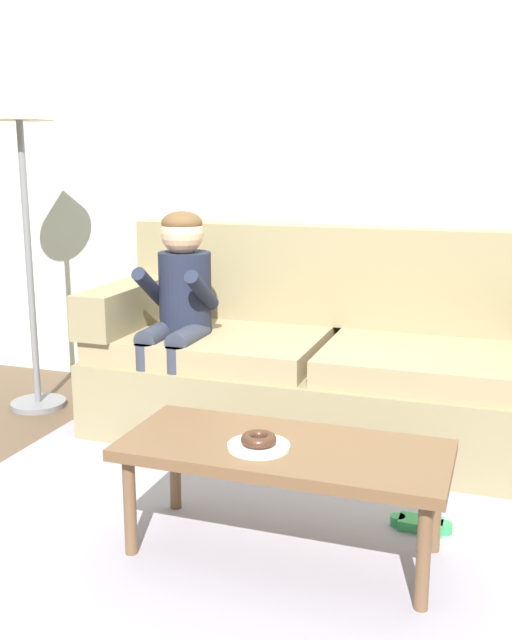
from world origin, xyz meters
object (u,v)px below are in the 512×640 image
person_child (179,301)px  floor_lamp (20,126)px  couch (328,365)px  donut (259,439)px  coffee_table (284,457)px  toy_controller (421,526)px

person_child → floor_lamp: size_ratio=0.61×
couch → donut: 1.24m
coffee_table → person_child: (-0.83, 0.97, 0.31)m
donut → couch: bearing=92.9°
couch → person_child: 0.80m
person_child → toy_controller: (1.27, -0.65, -0.65)m
coffee_table → donut: size_ratio=9.24×
donut → floor_lamp: floor_lamp is taller
couch → toy_controller: (0.57, -0.86, -0.33)m
donut → toy_controller: bearing=36.6°
couch → coffee_table: size_ratio=2.05×
coffee_table → floor_lamp: size_ratio=0.62×
couch → person_child: size_ratio=2.07×
toy_controller → floor_lamp: floor_lamp is taller
couch → donut: size_ratio=18.96×
person_child → donut: bearing=-53.3°
person_child → toy_controller: size_ratio=4.87×
toy_controller → floor_lamp: 2.73m
couch → floor_lamp: size_ratio=1.26×
coffee_table → floor_lamp: bearing=149.0°
donut → floor_lamp: bearing=146.6°
coffee_table → person_child: person_child is taller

